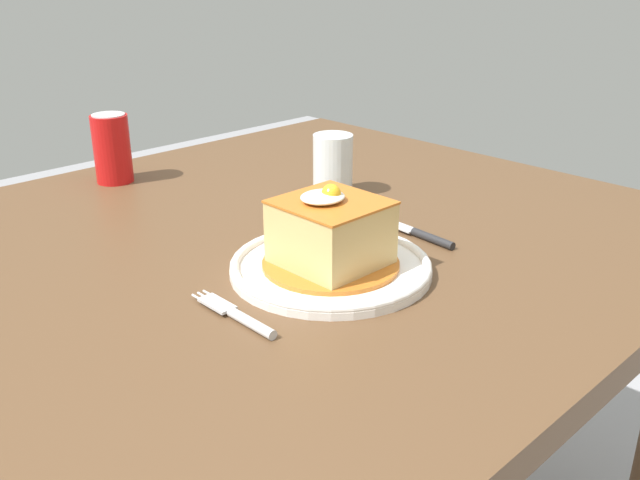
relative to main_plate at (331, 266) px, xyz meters
name	(u,v)px	position (x,y,z in m)	size (l,w,h in m)	color
dining_table	(220,311)	(-0.07, 0.15, -0.10)	(1.41, 1.03, 0.73)	brown
main_plate	(331,266)	(0.00, 0.00, 0.00)	(0.26, 0.26, 0.02)	white
sandwich_meal	(331,235)	(0.00, 0.00, 0.04)	(0.18, 0.18, 0.11)	#C66B23
fork	(240,317)	(-0.17, -0.02, 0.00)	(0.02, 0.14, 0.01)	silver
knife	(420,234)	(0.18, -0.01, 0.00)	(0.03, 0.17, 0.01)	#262628
soda_can	(112,148)	(0.00, 0.55, 0.05)	(0.07, 0.07, 0.12)	red
drinking_glass	(333,169)	(0.23, 0.22, 0.04)	(0.07, 0.07, 0.10)	silver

